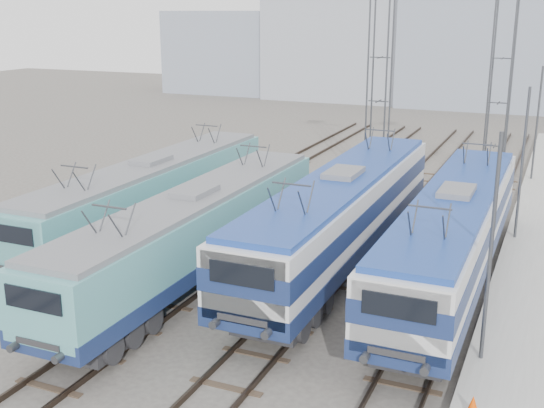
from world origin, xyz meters
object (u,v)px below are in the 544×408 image
Objects in this scene: locomotive_far_left at (150,193)px; catenary_tower_east at (501,74)px; locomotive_center_right at (341,211)px; catenary_tower_west at (380,73)px; locomotive_center_left at (193,230)px; safety_cone at (473,405)px; locomotive_far_right at (453,230)px; mast_rear at (537,126)px; mast_front at (490,255)px; mast_mid at (522,168)px.

catenary_tower_east is (13.25, 15.85, 4.48)m from locomotive_far_left.
locomotive_center_right is 14.62m from catenary_tower_west.
locomotive_center_right is (4.50, 4.01, 0.21)m from locomotive_center_left.
locomotive_center_left reaches higher than safety_cone.
safety_cone is (2.02, -8.82, -1.71)m from locomotive_far_right.
locomotive_center_left is 6.03m from locomotive_center_right.
catenary_tower_east is at bearing 95.17° from safety_cone.
locomotive_center_left is 9.66m from locomotive_far_right.
catenary_tower_west reaches higher than mast_rear.
mast_front is 13.02× the size of safety_cone.
locomotive_far_left is 5.99m from locomotive_center_left.
mast_mid is (6.35, 5.80, 1.13)m from locomotive_center_right.
locomotive_far_left is 16.59m from mast_front.
locomotive_center_right is at bearing -80.74° from catenary_tower_west.
mast_rear is (0.00, 12.00, 0.00)m from mast_mid.
safety_cone is at bearing -30.84° from locomotive_far_left.
safety_cone is (0.17, -15.12, -2.93)m from mast_mid.
locomotive_center_right is 18.94m from mast_rear.
locomotive_center_left is at bearing -113.83° from catenary_tower_east.
catenary_tower_east is (6.50, 2.00, 0.00)m from catenary_tower_west.
catenary_tower_east is at bearing 101.86° from mast_mid.
catenary_tower_west is 1.71× the size of mast_rear.
locomotive_center_left is 2.46× the size of mast_rear.
locomotive_far_right reaches higher than locomotive_center_left.
catenary_tower_west is 22.33× the size of safety_cone.
safety_cone is at bearing -77.09° from locomotive_far_right.
mast_mid is at bearing 90.00° from mast_front.
mast_rear is at bearing 90.00° from mast_mid.
mast_rear is (6.35, 17.80, 1.13)m from locomotive_center_right.
locomotive_far_right is 9.21m from safety_cone.
locomotive_center_left is 2.46× the size of mast_front.
mast_mid is (8.60, -8.00, -3.14)m from catenary_tower_west.
locomotive_center_right is 2.65× the size of mast_mid.
locomotive_center_left is at bearing 168.61° from mast_front.
locomotive_far_right is 18.44m from mast_rear.
catenary_tower_east is (8.75, 19.81, 4.49)m from locomotive_center_left.
locomotive_center_left is 32.05× the size of safety_cone.
locomotive_center_left is at bearing -137.87° from mast_mid.
mast_front is at bearing -72.01° from locomotive_far_right.
locomotive_far_right is (13.50, -0.45, 0.11)m from locomotive_far_left.
mast_mid is 15.40m from safety_cone.
mast_front is at bearing -21.82° from locomotive_far_left.
locomotive_far_right is at bearing 107.99° from mast_front.
catenary_tower_west reaches higher than locomotive_center_right.
mast_mid is at bearing 73.64° from locomotive_far_right.
catenary_tower_west reaches higher than locomotive_far_left.
mast_mid is 1.00× the size of mast_rear.
locomotive_far_left is 2.47× the size of mast_rear.
locomotive_far_right is at bearing -64.73° from catenary_tower_west.
mast_front is (15.35, -6.15, 1.34)m from locomotive_far_left.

